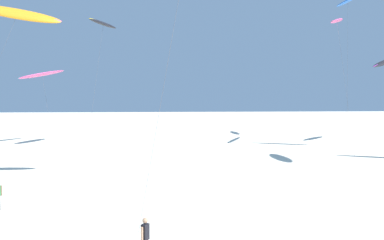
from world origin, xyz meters
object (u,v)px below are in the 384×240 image
at_px(flying_kite_1, 103,24).
at_px(flying_kite_11, 348,1).
at_px(person_near_left, 145,238).
at_px(flying_kite_0, 17,14).
at_px(flying_kite_7, 337,21).
at_px(flying_kite_4, 42,74).

bearing_deg(flying_kite_1, flying_kite_11, 12.76).
height_order(flying_kite_1, person_near_left, flying_kite_1).
bearing_deg(person_near_left, flying_kite_0, 117.69).
relative_size(flying_kite_1, flying_kite_7, 0.93).
bearing_deg(flying_kite_0, flying_kite_1, 57.82).
distance_m(flying_kite_0, flying_kite_7, 36.43).
bearing_deg(flying_kite_0, flying_kite_4, 97.92).
bearing_deg(flying_kite_11, flying_kite_0, -155.98).
bearing_deg(flying_kite_11, flying_kite_4, -175.50).
height_order(flying_kite_0, flying_kite_7, flying_kite_7).
distance_m(flying_kite_0, flying_kite_1, 12.24).
bearing_deg(flying_kite_0, flying_kite_11, 24.02).
bearing_deg(flying_kite_4, flying_kite_0, -82.08).
distance_m(flying_kite_7, person_near_left, 43.14).
xyz_separation_m(flying_kite_4, person_near_left, (14.82, -39.01, -8.06)).
bearing_deg(flying_kite_0, person_near_left, -62.31).
xyz_separation_m(flying_kite_4, flying_kite_7, (37.15, -5.07, 6.47)).
relative_size(flying_kite_4, flying_kite_11, 0.49).
distance_m(flying_kite_0, flying_kite_4, 15.59).
bearing_deg(flying_kite_7, flying_kite_4, 172.22).
height_order(flying_kite_0, flying_kite_11, flying_kite_11).
xyz_separation_m(flying_kite_1, flying_kite_4, (-8.54, 4.33, -5.87)).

